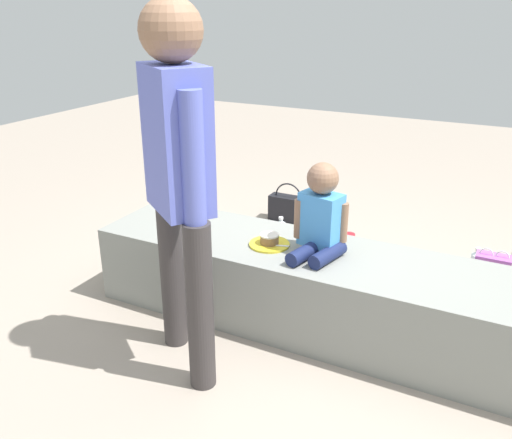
# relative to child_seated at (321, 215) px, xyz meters

# --- Properties ---
(ground_plane) EXTENTS (12.00, 12.00, 0.00)m
(ground_plane) POSITION_rel_child_seated_xyz_m (0.03, 0.00, -0.66)
(ground_plane) COLOR gray
(concrete_ledge) EXTENTS (2.56, 0.59, 0.44)m
(concrete_ledge) POSITION_rel_child_seated_xyz_m (0.03, 0.00, -0.43)
(concrete_ledge) COLOR gray
(concrete_ledge) RESTS_ON ground_plane
(child_seated) EXTENTS (0.28, 0.34, 0.48)m
(child_seated) POSITION_rel_child_seated_xyz_m (0.00, 0.00, 0.00)
(child_seated) COLOR navy
(child_seated) RESTS_ON concrete_ledge
(adult_standing) EXTENTS (0.43, 0.37, 1.69)m
(adult_standing) POSITION_rel_child_seated_xyz_m (-0.44, -0.59, 0.36)
(adult_standing) COLOR #373232
(adult_standing) RESTS_ON ground_plane
(cake_plate) EXTENTS (0.22, 0.22, 0.06)m
(cake_plate) POSITION_rel_child_seated_xyz_m (-0.27, -0.03, -0.19)
(cake_plate) COLOR yellow
(cake_plate) RESTS_ON concrete_ledge
(gift_bag) EXTENTS (0.20, 0.11, 0.34)m
(gift_bag) POSITION_rel_child_seated_xyz_m (0.82, 0.71, -0.50)
(gift_bag) COLOR #B259BF
(gift_bag) RESTS_ON ground_plane
(water_bottle_near_gift) EXTENTS (0.07, 0.07, 0.22)m
(water_bottle_near_gift) POSITION_rel_child_seated_xyz_m (0.72, 0.98, -0.56)
(water_bottle_near_gift) COLOR silver
(water_bottle_near_gift) RESTS_ON ground_plane
(water_bottle_far_side) EXTENTS (0.07, 0.07, 0.22)m
(water_bottle_far_side) POSITION_rel_child_seated_xyz_m (-0.62, 0.88, -0.56)
(water_bottle_far_side) COLOR silver
(water_bottle_far_side) RESTS_ON ground_plane
(party_cup_red) EXTENTS (0.08, 0.08, 0.10)m
(party_cup_red) POSITION_rel_child_seated_xyz_m (-0.16, 1.08, -0.61)
(party_cup_red) COLOR red
(party_cup_red) RESTS_ON ground_plane
(handbag_black_leather) EXTENTS (0.31, 0.12, 0.32)m
(handbag_black_leather) POSITION_rel_child_seated_xyz_m (-0.77, 1.34, -0.55)
(handbag_black_leather) COLOR black
(handbag_black_leather) RESTS_ON ground_plane
(handbag_brown_canvas) EXTENTS (0.29, 0.15, 0.29)m
(handbag_brown_canvas) POSITION_rel_child_seated_xyz_m (0.22, 0.46, -0.56)
(handbag_brown_canvas) COLOR brown
(handbag_brown_canvas) RESTS_ON ground_plane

